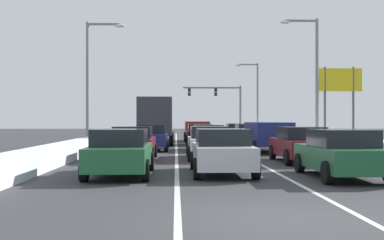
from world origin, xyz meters
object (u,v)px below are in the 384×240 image
Objects in this scene: sedan_maroon_left_lane_second at (133,143)px; sedan_tan_right_lane_fourth at (248,135)px; sedan_gray_right_lane_fifth at (237,133)px; street_lamp_left_mid at (93,72)px; sedan_charcoal_center_lane_third at (208,138)px; street_lamp_right_mid at (254,92)px; street_lamp_right_near at (312,70)px; suv_gray_left_lane_fifth at (155,129)px; traffic_light_gantry at (222,99)px; sedan_maroon_right_lane_second at (301,144)px; sedan_green_left_lane_nearest at (121,152)px; roadside_sign_right at (339,88)px; sedan_white_center_lane_second at (209,142)px; suv_red_center_lane_fifth at (197,129)px; sedan_silver_center_lane_nearest at (222,151)px; sedan_black_center_lane_fourth at (200,134)px; suv_navy_right_lane_third at (268,134)px; sedan_green_right_lane_nearest at (341,153)px; box_truck_left_lane_fourth at (156,119)px; sedan_navy_left_lane_third at (152,137)px.

sedan_tan_right_lane_fourth is at bearing 60.08° from sedan_maroon_left_lane_second.
street_lamp_left_mid reaches higher than sedan_gray_right_lane_fifth.
street_lamp_right_mid is (6.92, 26.14, 4.13)m from sedan_charcoal_center_lane_third.
sedan_gray_right_lane_fifth is 9.44m from street_lamp_right_near.
traffic_light_gantry is (7.85, 18.77, 3.48)m from suv_gray_left_lane_fifth.
sedan_maroon_right_lane_second is at bearing -89.20° from sedan_gray_right_lane_fifth.
sedan_green_left_lane_nearest is 0.82× the size of roadside_sign_right.
suv_red_center_lane_fifth is (0.27, 19.28, 0.25)m from sedan_white_center_lane_second.
street_lamp_left_mid is at bearing -176.58° from sedan_tan_right_lane_fourth.
street_lamp_left_mid is at bearing 108.07° from sedan_maroon_left_lane_second.
sedan_tan_right_lane_fourth is 11.60m from street_lamp_left_mid.
street_lamp_left_mid reaches higher than sedan_white_center_lane_second.
sedan_green_left_lane_nearest is (-3.31, -0.41, 0.00)m from sedan_silver_center_lane_nearest.
sedan_maroon_right_lane_second is 15.25m from sedan_black_center_lane_fourth.
suv_navy_right_lane_third is 3.63m from sedan_charcoal_center_lane_third.
sedan_green_right_lane_nearest is 12.21m from suv_navy_right_lane_third.
street_lamp_right_near reaches higher than sedan_gray_right_lane_fifth.
street_lamp_left_mid reaches higher than sedan_green_left_lane_nearest.
sedan_silver_center_lane_nearest is at bearing -100.67° from street_lamp_right_mid.
sedan_maroon_right_lane_second is 1.00× the size of sedan_black_center_lane_fourth.
street_lamp_left_mid is (-7.20, 17.46, 4.30)m from sedan_silver_center_lane_nearest.
traffic_light_gantry is 0.92× the size of street_lamp_right_mid.
suv_red_center_lane_fifth is at bearing -101.25° from traffic_light_gantry.
sedan_charcoal_center_lane_third is (0.39, 6.21, 0.00)m from sedan_white_center_lane_second.
suv_gray_left_lane_fifth is (-6.97, 17.17, 0.00)m from suv_navy_right_lane_third.
sedan_white_center_lane_second is 33.42m from street_lamp_right_mid.
suv_navy_right_lane_third is 28.31m from street_lamp_right_mid.
box_truck_left_lane_fourth is 21.75m from street_lamp_right_mid.
sedan_charcoal_center_lane_third is at bearing 74.20° from sedan_green_left_lane_nearest.
sedan_silver_center_lane_nearest is 19.37m from street_lamp_left_mid.
sedan_white_center_lane_second is at bearing -102.75° from street_lamp_right_mid.
sedan_gray_right_lane_fifth is 0.60× the size of traffic_light_gantry.
sedan_maroon_right_lane_second is 13.96m from street_lamp_right_near.
suv_red_center_lane_fifth is at bearing 47.88° from street_lamp_left_mid.
traffic_light_gantry is 0.86× the size of street_lamp_right_near.
suv_red_center_lane_fifth is 13.20m from sedan_navy_left_lane_third.
sedan_black_center_lane_fourth is 0.52× the size of street_lamp_right_near.
sedan_maroon_left_lane_second is 0.55× the size of street_lamp_right_mid.
sedan_tan_right_lane_fourth is 0.92× the size of suv_gray_left_lane_fifth.
sedan_white_center_lane_second is at bearing 90.09° from sedan_silver_center_lane_nearest.
sedan_maroon_right_lane_second is (0.18, 5.65, 0.00)m from sedan_green_right_lane_nearest.
street_lamp_right_near reaches higher than roadside_sign_right.
street_lamp_left_mid is at bearing -124.24° from street_lamp_right_mid.
sedan_white_center_lane_second is (-3.56, -11.67, 0.00)m from sedan_tan_right_lane_fourth.
street_lamp_right_mid is at bearing 79.33° from sedan_silver_center_lane_nearest.
roadside_sign_right is (6.30, -0.46, 3.25)m from sedan_tan_right_lane_fourth.
sedan_maroon_right_lane_second and sedan_tan_right_lane_fourth have the same top height.
street_lamp_left_mid reaches higher than sedan_charcoal_center_lane_third.
sedan_navy_left_lane_third is (-6.47, -11.28, 0.00)m from sedan_gray_right_lane_fifth.
box_truck_left_lane_fourth reaches higher than sedan_charcoal_center_lane_third.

